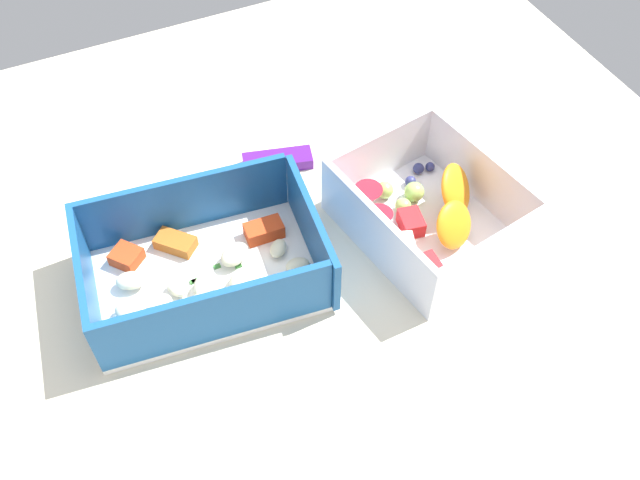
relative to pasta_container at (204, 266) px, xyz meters
The scene contains 5 objects.
table_surface 12.59cm from the pasta_container, ahead, with size 80.00×80.00×2.00cm, color beige.
pasta_container is the anchor object (origin of this frame).
fruit_bowl 20.83cm from the pasta_container, ahead, with size 15.70×17.89×6.46cm.
candy_bar 15.63cm from the pasta_container, 43.13° to the left, with size 7.00×2.40×1.20cm, color #51197A.
paper_cup_liner 32.02cm from the pasta_container, 12.99° to the left, with size 4.33×4.33×1.79cm, color white.
Camera 1 is at (-18.45, -35.84, 52.96)cm, focal length 39.42 mm.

